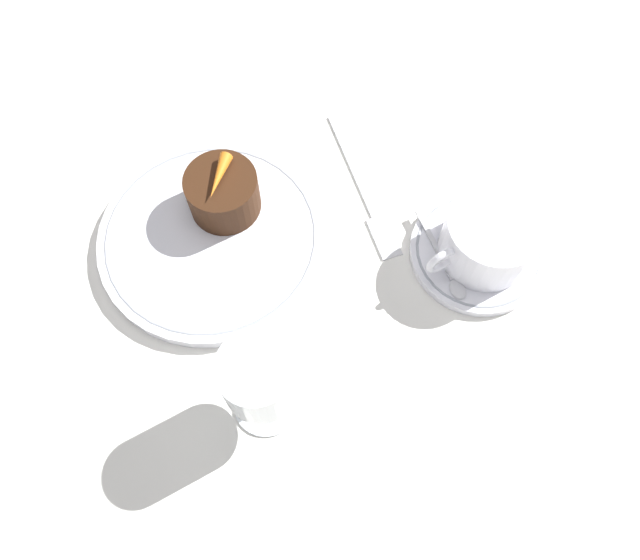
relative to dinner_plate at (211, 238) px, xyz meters
name	(u,v)px	position (x,y,z in m)	size (l,w,h in m)	color
ground_plane	(218,287)	(0.02, 0.05, -0.01)	(3.00, 3.00, 0.00)	white
dinner_plate	(211,238)	(0.00, 0.00, 0.00)	(0.23, 0.23, 0.01)	white
saucer	(478,252)	(-0.23, 0.14, 0.00)	(0.14, 0.14, 0.01)	white
coffee_cup	(490,237)	(-0.24, 0.14, 0.03)	(0.12, 0.09, 0.06)	white
spoon	(445,264)	(-0.19, 0.14, 0.00)	(0.02, 0.11, 0.00)	silver
wine_glass	(259,380)	(0.02, 0.18, 0.07)	(0.06, 0.06, 0.12)	silver
fork	(368,199)	(-0.17, 0.03, -0.01)	(0.04, 0.19, 0.01)	silver
dessert_cake	(223,193)	(-0.03, -0.03, 0.03)	(0.07, 0.07, 0.05)	#381E0F
carrot_garnish	(219,176)	(-0.03, -0.03, 0.06)	(0.04, 0.05, 0.01)	orange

